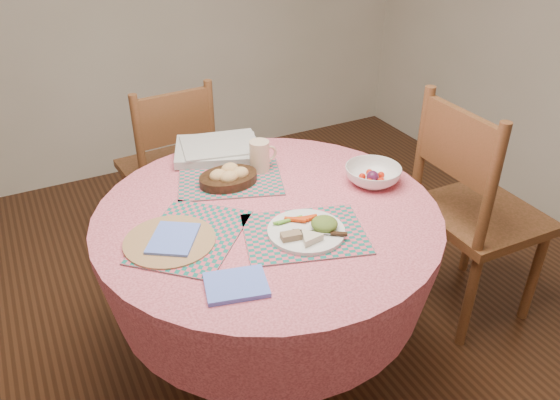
{
  "coord_description": "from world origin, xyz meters",
  "views": [
    {
      "loc": [
        -0.72,
        -1.48,
        1.79
      ],
      "look_at": [
        0.05,
        0.0,
        0.78
      ],
      "focal_mm": 35.0,
      "sensor_mm": 36.0,
      "label": 1
    }
  ],
  "objects_px": {
    "fruit_bowl": "(373,175)",
    "dining_table": "(268,254)",
    "wicker_trivet": "(170,241)",
    "dinner_plate": "(309,229)",
    "chair_right": "(472,209)",
    "chair_back": "(170,165)",
    "bread_bowl": "(229,176)",
    "latte_mug": "(260,156)"
  },
  "relations": [
    {
      "from": "chair_back",
      "to": "latte_mug",
      "type": "bearing_deg",
      "value": 100.5
    },
    {
      "from": "chair_back",
      "to": "wicker_trivet",
      "type": "distance_m",
      "value": 1.09
    },
    {
      "from": "dining_table",
      "to": "fruit_bowl",
      "type": "height_order",
      "value": "fruit_bowl"
    },
    {
      "from": "chair_right",
      "to": "latte_mug",
      "type": "height_order",
      "value": "chair_right"
    },
    {
      "from": "dinner_plate",
      "to": "fruit_bowl",
      "type": "relative_size",
      "value": 1.15
    },
    {
      "from": "chair_right",
      "to": "bread_bowl",
      "type": "distance_m",
      "value": 1.06
    },
    {
      "from": "latte_mug",
      "to": "bread_bowl",
      "type": "bearing_deg",
      "value": -164.23
    },
    {
      "from": "dinner_plate",
      "to": "latte_mug",
      "type": "bearing_deg",
      "value": 83.65
    },
    {
      "from": "dining_table",
      "to": "dinner_plate",
      "type": "height_order",
      "value": "dinner_plate"
    },
    {
      "from": "chair_back",
      "to": "wicker_trivet",
      "type": "height_order",
      "value": "chair_back"
    },
    {
      "from": "dinner_plate",
      "to": "latte_mug",
      "type": "height_order",
      "value": "latte_mug"
    },
    {
      "from": "wicker_trivet",
      "to": "latte_mug",
      "type": "height_order",
      "value": "latte_mug"
    },
    {
      "from": "dining_table",
      "to": "bread_bowl",
      "type": "relative_size",
      "value": 5.39
    },
    {
      "from": "fruit_bowl",
      "to": "dining_table",
      "type": "bearing_deg",
      "value": 179.36
    },
    {
      "from": "chair_back",
      "to": "wicker_trivet",
      "type": "xyz_separation_m",
      "value": [
        -0.3,
        -1.01,
        0.26
      ]
    },
    {
      "from": "wicker_trivet",
      "to": "dining_table",
      "type": "bearing_deg",
      "value": 4.63
    },
    {
      "from": "bread_bowl",
      "to": "latte_mug",
      "type": "height_order",
      "value": "latte_mug"
    },
    {
      "from": "chair_right",
      "to": "latte_mug",
      "type": "bearing_deg",
      "value": 66.01
    },
    {
      "from": "chair_back",
      "to": "bread_bowl",
      "type": "bearing_deg",
      "value": 87.85
    },
    {
      "from": "wicker_trivet",
      "to": "fruit_bowl",
      "type": "distance_m",
      "value": 0.82
    },
    {
      "from": "wicker_trivet",
      "to": "bread_bowl",
      "type": "bearing_deg",
      "value": 39.94
    },
    {
      "from": "wicker_trivet",
      "to": "bread_bowl",
      "type": "distance_m",
      "value": 0.42
    },
    {
      "from": "dining_table",
      "to": "bread_bowl",
      "type": "xyz_separation_m",
      "value": [
        -0.05,
        0.24,
        0.23
      ]
    },
    {
      "from": "chair_right",
      "to": "latte_mug",
      "type": "relative_size",
      "value": 8.54
    },
    {
      "from": "chair_right",
      "to": "chair_back",
      "type": "relative_size",
      "value": 1.11
    },
    {
      "from": "chair_back",
      "to": "dinner_plate",
      "type": "bearing_deg",
      "value": 92.06
    },
    {
      "from": "dinner_plate",
      "to": "fruit_bowl",
      "type": "bearing_deg",
      "value": 26.13
    },
    {
      "from": "chair_right",
      "to": "dinner_plate",
      "type": "distance_m",
      "value": 0.9
    },
    {
      "from": "chair_back",
      "to": "wicker_trivet",
      "type": "bearing_deg",
      "value": 69.5
    },
    {
      "from": "chair_right",
      "to": "fruit_bowl",
      "type": "bearing_deg",
      "value": 79.51
    },
    {
      "from": "wicker_trivet",
      "to": "dinner_plate",
      "type": "relative_size",
      "value": 1.16
    },
    {
      "from": "wicker_trivet",
      "to": "latte_mug",
      "type": "xyz_separation_m",
      "value": [
        0.48,
        0.31,
        0.06
      ]
    },
    {
      "from": "chair_right",
      "to": "wicker_trivet",
      "type": "bearing_deg",
      "value": 88.28
    },
    {
      "from": "wicker_trivet",
      "to": "dinner_plate",
      "type": "xyz_separation_m",
      "value": [
        0.43,
        -0.17,
        0.02
      ]
    },
    {
      "from": "dining_table",
      "to": "chair_back",
      "type": "relative_size",
      "value": 1.3
    },
    {
      "from": "dining_table",
      "to": "latte_mug",
      "type": "xyz_separation_m",
      "value": [
        0.11,
        0.28,
        0.26
      ]
    },
    {
      "from": "latte_mug",
      "to": "fruit_bowl",
      "type": "relative_size",
      "value": 0.55
    },
    {
      "from": "dinner_plate",
      "to": "chair_right",
      "type": "bearing_deg",
      "value": 6.13
    },
    {
      "from": "fruit_bowl",
      "to": "dinner_plate",
      "type": "bearing_deg",
      "value": -153.87
    },
    {
      "from": "fruit_bowl",
      "to": "latte_mug",
      "type": "bearing_deg",
      "value": 139.82
    },
    {
      "from": "chair_back",
      "to": "dinner_plate",
      "type": "height_order",
      "value": "chair_back"
    },
    {
      "from": "chair_right",
      "to": "fruit_bowl",
      "type": "relative_size",
      "value": 4.66
    }
  ]
}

